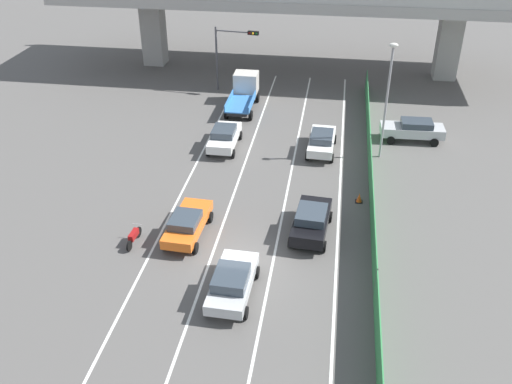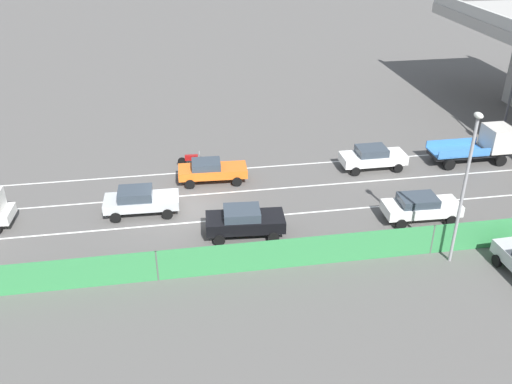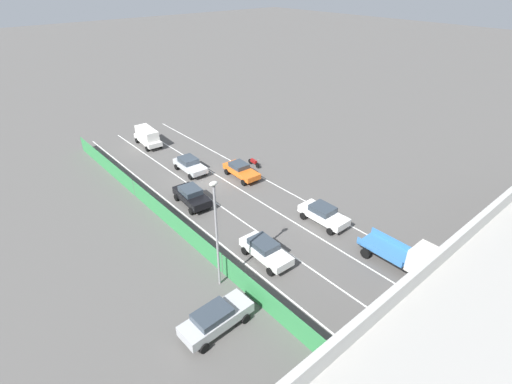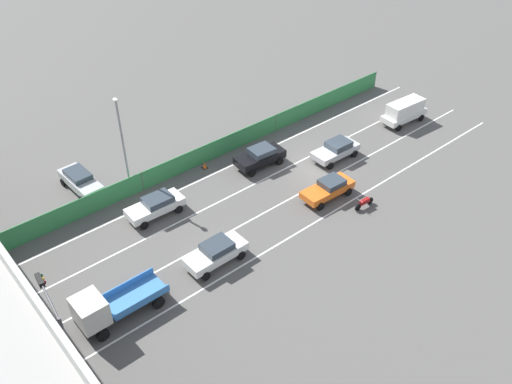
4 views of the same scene
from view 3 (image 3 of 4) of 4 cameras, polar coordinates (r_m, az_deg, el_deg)
The scene contains 18 objects.
ground_plane at distance 40.67m, azimuth -7.84°, elevation 1.81°, with size 300.00×300.00×0.00m, color #565451.
lane_line_left_edge at distance 39.44m, azimuth 2.83°, elevation 1.11°, with size 0.14×47.30×0.01m, color silver.
lane_line_mid_left at distance 37.51m, azimuth -0.91°, elevation -0.51°, with size 0.14×47.30×0.01m, color silver.
lane_line_mid_right at distance 35.79m, azimuth -5.03°, elevation -2.30°, with size 0.14×47.30×0.01m, color silver.
lane_line_right_edge at distance 34.31m, azimuth -9.55°, elevation -4.23°, with size 0.14×47.30×0.01m, color silver.
green_fence at distance 33.11m, azimuth -12.44°, elevation -4.17°, with size 0.10×43.40×1.74m.
car_van_white at distance 49.90m, azimuth -15.90°, elevation 8.04°, with size 2.22×4.87×2.22m.
car_sedan_white at distance 33.63m, azimuth 10.01°, elevation -3.23°, with size 2.04×4.51×1.61m.
car_taxi_orange at distance 40.49m, azimuth -2.27°, elevation 3.30°, with size 2.12×4.59×1.50m.
car_sedan_silver at distance 42.17m, azimuth -9.86°, elevation 4.07°, with size 2.16×4.47×1.60m.
car_hatchback_white at distance 29.19m, azimuth 1.39°, elevation -8.62°, with size 2.08×4.52×1.57m.
car_sedan_black at distance 36.19m, azimuth -9.60°, elevation -0.51°, with size 2.32×4.51×1.68m.
flatbed_truck_blue at distance 29.95m, azimuth 22.13°, elevation -9.09°, with size 2.29×5.72×2.56m.
motorcycle at distance 43.03m, azimuth -0.33°, elevation 4.47°, with size 0.60×1.95×0.93m.
parked_wagon_silver at distance 24.53m, azimuth -6.03°, elevation -18.19°, with size 4.72×2.08×1.63m.
traffic_light at distance 28.97m, azimuth 30.22°, elevation -5.97°, with size 3.96×0.77×5.72m.
street_lamp at distance 24.79m, azimuth -5.95°, elevation -5.18°, with size 0.60×0.36×8.22m.
traffic_cone at distance 32.56m, azimuth -9.91°, elevation -5.79°, with size 0.47×0.47×0.61m.
Camera 3 is at (18.83, 30.48, 19.24)m, focal length 26.81 mm.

